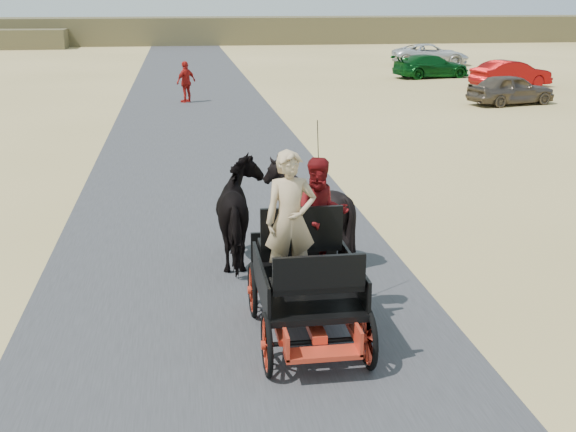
{
  "coord_description": "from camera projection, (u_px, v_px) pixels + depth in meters",
  "views": [
    {
      "loc": [
        -0.64,
        -7.57,
        4.36
      ],
      "look_at": [
        0.88,
        2.61,
        1.2
      ],
      "focal_mm": 45.0,
      "sensor_mm": 36.0,
      "label": 1
    }
  ],
  "objects": [
    {
      "name": "ground",
      "position": [
        247.0,
        380.0,
        8.52
      ],
      "size": [
        140.0,
        140.0,
        0.0
      ],
      "primitive_type": "plane",
      "color": "tan"
    },
    {
      "name": "road",
      "position": [
        247.0,
        380.0,
        8.52
      ],
      "size": [
        6.0,
        140.0,
        0.01
      ],
      "primitive_type": "cube",
      "color": "#38383A",
      "rests_on": "ground"
    },
    {
      "name": "ridge_far",
      "position": [
        184.0,
        31.0,
        66.8
      ],
      "size": [
        140.0,
        6.0,
        2.4
      ],
      "primitive_type": "cube",
      "color": "brown",
      "rests_on": "ground"
    },
    {
      "name": "carriage",
      "position": [
        306.0,
        312.0,
        9.5
      ],
      "size": [
        1.3,
        2.4,
        0.72
      ],
      "primitive_type": null,
      "color": "black",
      "rests_on": "ground"
    },
    {
      "name": "horse_left",
      "position": [
        243.0,
        213.0,
        12.11
      ],
      "size": [
        0.91,
        2.01,
        1.7
      ],
      "primitive_type": "imported",
      "rotation": [
        0.0,
        0.0,
        3.14
      ],
      "color": "black",
      "rests_on": "ground"
    },
    {
      "name": "horse_right",
      "position": [
        308.0,
        210.0,
        12.27
      ],
      "size": [
        1.37,
        1.54,
        1.7
      ],
      "primitive_type": "imported",
      "rotation": [
        0.0,
        0.0,
        3.14
      ],
      "color": "black",
      "rests_on": "ground"
    },
    {
      "name": "driver_man",
      "position": [
        290.0,
        220.0,
        9.15
      ],
      "size": [
        0.66,
        0.43,
        1.8
      ],
      "primitive_type": "imported",
      "color": "tan",
      "rests_on": "carriage"
    },
    {
      "name": "passenger_woman",
      "position": [
        321.0,
        215.0,
        9.77
      ],
      "size": [
        0.77,
        0.6,
        1.58
      ],
      "primitive_type": "imported",
      "color": "#660C0F",
      "rests_on": "carriage"
    },
    {
      "name": "pedestrian",
      "position": [
        186.0,
        82.0,
        30.33
      ],
      "size": [
        1.03,
        0.99,
        1.73
      ],
      "primitive_type": "imported",
      "rotation": [
        0.0,
        0.0,
        3.88
      ],
      "color": "#AA1813",
      "rests_on": "ground"
    },
    {
      "name": "car_a",
      "position": [
        511.0,
        89.0,
        29.82
      ],
      "size": [
        3.91,
        2.26,
        1.25
      ],
      "primitive_type": "imported",
      "rotation": [
        0.0,
        0.0,
        1.79
      ],
      "color": "brown",
      "rests_on": "ground"
    },
    {
      "name": "car_b",
      "position": [
        511.0,
        74.0,
        35.24
      ],
      "size": [
        4.22,
        2.31,
        1.32
      ],
      "primitive_type": "imported",
      "rotation": [
        0.0,
        0.0,
        1.81
      ],
      "color": "maroon",
      "rests_on": "ground"
    },
    {
      "name": "car_c",
      "position": [
        431.0,
        66.0,
        39.56
      ],
      "size": [
        4.54,
        2.51,
        1.25
      ],
      "primitive_type": "imported",
      "rotation": [
        0.0,
        0.0,
        1.76
      ],
      "color": "#0C4C19",
      "rests_on": "ground"
    },
    {
      "name": "car_d",
      "position": [
        430.0,
        55.0,
        46.59
      ],
      "size": [
        5.13,
        2.86,
        1.36
      ],
      "primitive_type": "imported",
      "rotation": [
        0.0,
        0.0,
        1.44
      ],
      "color": "silver",
      "rests_on": "ground"
    }
  ]
}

